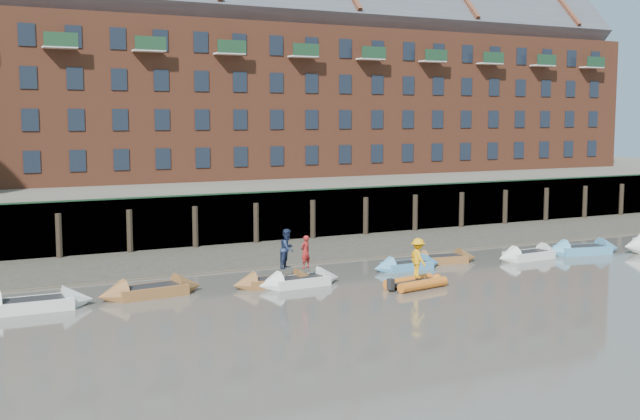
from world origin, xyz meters
TOP-DOWN VIEW (x-y plane):
  - ground at (0.00, 0.00)m, footprint 220.00×220.00m
  - foreshore at (0.00, 18.00)m, footprint 110.00×8.00m
  - mud_band at (0.00, 14.60)m, footprint 110.00×1.60m
  - river_wall at (-0.00, 22.38)m, footprint 110.00×1.23m
  - bank_terrace at (0.00, 36.00)m, footprint 110.00×28.00m
  - apartment_terrace at (-0.00, 36.99)m, footprint 80.60×15.56m
  - rowboat_0 at (-17.00, 9.72)m, footprint 4.93×1.47m
  - rowboat_1 at (-11.92, 10.10)m, footprint 4.98×1.95m
  - rowboat_2 at (-6.08, 9.48)m, footprint 4.32×1.50m
  - rowboat_3 at (-5.03, 9.08)m, footprint 4.42×1.51m
  - rowboat_4 at (1.82, 10.23)m, footprint 4.10×1.25m
  - rowboat_5 at (4.57, 10.95)m, footprint 4.28×1.86m
  - rowboat_6 at (9.67, 9.71)m, footprint 4.54×1.56m
  - rowboat_7 at (13.66, 9.60)m, footprint 5.02×2.29m
  - rib_tender at (-0.21, 6.25)m, footprint 3.18×1.92m
  - person_rower_a at (-4.75, 9.00)m, footprint 0.67×0.55m
  - person_rower_b at (-5.54, 9.31)m, footprint 1.17×1.15m
  - person_rib_crew at (-0.25, 6.17)m, footprint 0.82×1.27m

SIDE VIEW (x-z plane):
  - ground at x=0.00m, z-range 0.00..0.00m
  - foreshore at x=0.00m, z-range -0.25..0.25m
  - mud_band at x=0.00m, z-range -0.05..0.05m
  - rowboat_4 at x=1.82m, z-range -0.38..0.80m
  - rowboat_5 at x=4.57m, z-range -0.39..0.81m
  - rowboat_2 at x=-6.08m, z-range -0.40..0.84m
  - rowboat_3 at x=-5.03m, z-range -0.41..0.86m
  - rowboat_6 at x=9.67m, z-range -0.42..0.88m
  - rib_tender at x=-0.21m, z-range -0.03..0.50m
  - rowboat_7 at x=13.66m, z-range -0.45..0.95m
  - rowboat_1 at x=-11.92m, z-range -0.45..0.95m
  - rowboat_0 at x=-17.00m, z-range -0.46..0.97m
  - person_rib_crew at x=-0.25m, z-range 0.50..2.36m
  - river_wall at x=0.00m, z-range -0.06..3.24m
  - bank_terrace at x=0.00m, z-range 0.00..3.20m
  - person_rower_a at x=-4.75m, z-range 0.85..2.42m
  - person_rower_b at x=-5.54m, z-range 0.85..2.75m
  - apartment_terrace at x=0.00m, z-range 2.34..23.31m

